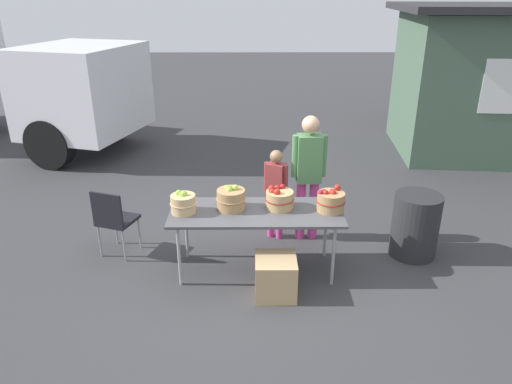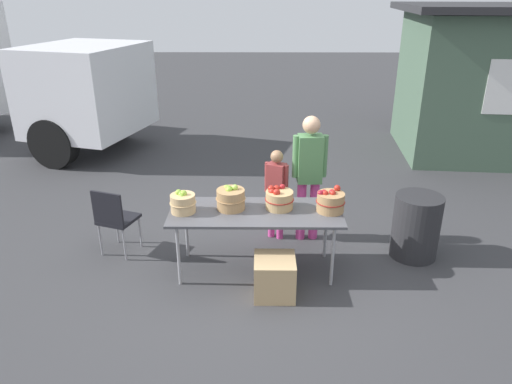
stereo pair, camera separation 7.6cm
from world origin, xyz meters
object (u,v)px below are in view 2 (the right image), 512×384
at_px(apple_basket_green_1, 231,199).
at_px(vendor_adult, 309,169).
at_px(folding_chair, 114,216).
at_px(trash_barrel, 416,226).
at_px(apple_basket_red_1, 330,201).
at_px(child_customer, 276,188).
at_px(produce_crate, 275,277).
at_px(apple_basket_red_0, 279,199).
at_px(apple_basket_green_0, 183,203).
at_px(market_table, 256,215).

distance_m(apple_basket_green_1, vendor_adult, 1.17).
distance_m(apple_basket_green_1, folding_chair, 1.48).
bearing_deg(trash_barrel, apple_basket_red_1, -163.11).
distance_m(child_customer, produce_crate, 1.36).
bearing_deg(vendor_adult, produce_crate, 67.15).
xyz_separation_m(child_customer, trash_barrel, (1.66, -0.44, -0.31)).
bearing_deg(vendor_adult, apple_basket_red_1, 99.10).
xyz_separation_m(folding_chair, trash_barrel, (3.60, 0.01, -0.12)).
bearing_deg(child_customer, folding_chair, 37.24).
distance_m(apple_basket_green_1, apple_basket_red_0, 0.53).
bearing_deg(trash_barrel, apple_basket_green_1, -172.65).
height_order(apple_basket_red_1, child_customer, child_customer).
distance_m(apple_basket_green_0, apple_basket_green_1, 0.52).
bearing_deg(trash_barrel, apple_basket_green_0, -172.17).
relative_size(market_table, apple_basket_green_0, 6.54).
distance_m(market_table, produce_crate, 0.71).
xyz_separation_m(apple_basket_red_1, trash_barrel, (1.10, 0.33, -0.47)).
xyz_separation_m(apple_basket_red_1, folding_chair, (-2.50, 0.33, -0.36)).
bearing_deg(produce_crate, apple_basket_green_1, 131.48).
bearing_deg(produce_crate, apple_basket_red_1, 38.83).
bearing_deg(trash_barrel, produce_crate, -154.20).
xyz_separation_m(market_table, folding_chair, (-1.69, 0.34, -0.20)).
xyz_separation_m(apple_basket_green_0, produce_crate, (1.00, -0.45, -0.65)).
height_order(apple_basket_green_1, vendor_adult, vendor_adult).
relative_size(market_table, vendor_adult, 1.17).
xyz_separation_m(apple_basket_green_0, vendor_adult, (1.45, 0.80, 0.09)).
bearing_deg(market_table, apple_basket_green_0, -178.20).
height_order(vendor_adult, produce_crate, vendor_adult).
distance_m(vendor_adult, produce_crate, 1.52).
relative_size(apple_basket_green_0, apple_basket_red_0, 0.90).
height_order(apple_basket_green_0, vendor_adult, vendor_adult).
height_order(child_customer, folding_chair, child_customer).
bearing_deg(vendor_adult, child_customer, -5.09).
height_order(apple_basket_red_0, child_customer, child_customer).
height_order(vendor_adult, trash_barrel, vendor_adult).
xyz_separation_m(apple_basket_green_1, apple_basket_red_0, (0.53, 0.02, -0.01)).
xyz_separation_m(apple_basket_red_0, trash_barrel, (1.65, 0.27, -0.47)).
distance_m(apple_basket_green_0, apple_basket_red_0, 1.06).
relative_size(market_table, apple_basket_green_1, 5.74).
distance_m(apple_basket_red_0, child_customer, 0.72).
bearing_deg(apple_basket_green_1, folding_chair, 168.94).
xyz_separation_m(market_table, vendor_adult, (0.65, 0.77, 0.25)).
relative_size(apple_basket_green_0, apple_basket_red_1, 0.90).
relative_size(folding_chair, produce_crate, 2.00).
relative_size(apple_basket_green_1, vendor_adult, 0.20).
relative_size(apple_basket_red_0, trash_barrel, 0.41).
bearing_deg(apple_basket_red_0, apple_basket_red_1, -6.81).
relative_size(apple_basket_green_1, child_customer, 0.28).
bearing_deg(apple_basket_green_1, apple_basket_green_0, -170.15).
relative_size(apple_basket_red_1, vendor_adult, 0.20).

